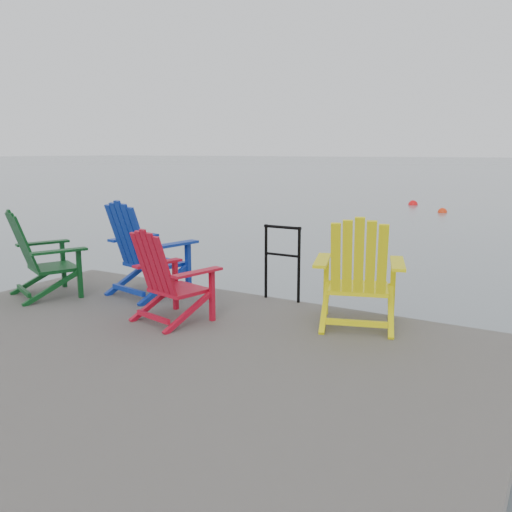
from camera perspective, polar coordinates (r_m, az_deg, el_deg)
The scene contains 9 objects.
ground at distance 4.98m, azimuth -13.82°, elevation -16.30°, with size 400.00×400.00×0.00m, color slate.
dock at distance 4.83m, azimuth -14.02°, elevation -12.63°, with size 6.00×5.00×1.40m.
handrail at distance 6.40m, azimuth 2.78°, elevation 0.05°, with size 0.48×0.04×0.90m.
chair_green at distance 7.06m, azimuth -21.67°, elevation 0.21°, with size 1.02×0.98×1.05m.
chair_blue at distance 6.74m, azimuth -11.66°, elevation 0.74°, with size 1.04×0.98×1.15m.
chair_red at distance 5.67m, azimuth -9.16°, elevation -2.06°, with size 0.89×0.84×0.97m.
chair_yellow at distance 5.52m, azimuth 10.77°, elevation -1.68°, with size 1.06×1.01×1.12m.
buoy_a at distance 24.01m, azimuth 16.19°, elevation 5.19°, with size 0.40×0.40×0.40m, color red.
buoy_b at distance 21.38m, azimuth 19.03°, elevation 4.36°, with size 0.35×0.35×0.35m, color red.
Camera 1 is at (3.15, -3.13, 2.26)m, focal length 38.00 mm.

